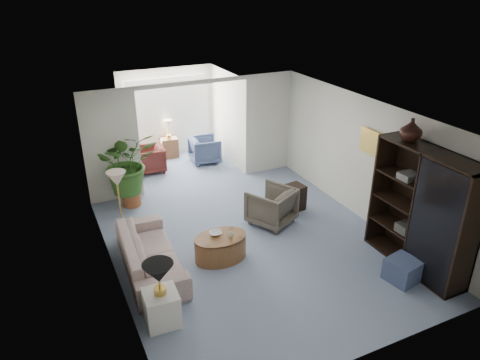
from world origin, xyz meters
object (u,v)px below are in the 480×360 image
table_lamp (158,273)px  coffee_cup (230,235)px  plant_pot (132,198)px  framed_picture (372,142)px  end_table (162,308)px  sunroom_chair_maroon (150,159)px  coffee_bowl (215,233)px  wingback_chair (271,206)px  side_table_dark (293,198)px  sunroom_table (170,147)px  cabinet_urn (411,130)px  sunroom_chair_blue (205,150)px  ottoman (403,270)px  floor_lamp (117,179)px  entertainment_cabinet (422,211)px  sofa (150,253)px  coffee_table (221,247)px

table_lamp → coffee_cup: bearing=33.5°
plant_pot → framed_picture: bearing=-33.0°
table_lamp → plant_pot: table_lamp is taller
end_table → sunroom_chair_maroon: bearing=76.6°
coffee_bowl → wingback_chair: 1.60m
side_table_dark → sunroom_table: (-1.47, 4.06, -0.00)m
end_table → wingback_chair: bearing=33.2°
wingback_chair → cabinet_urn: 3.07m
table_lamp → sunroom_chair_blue: table_lamp is taller
wingback_chair → sunroom_chair_blue: 3.61m
table_lamp → end_table: bearing=0.0°
framed_picture → ottoman: size_ratio=1.05×
floor_lamp → wingback_chair: size_ratio=0.43×
floor_lamp → coffee_cup: floor_lamp is taller
entertainment_cabinet → sunroom_table: entertainment_cabinet is taller
plant_pot → sofa: bearing=-95.5°
entertainment_cabinet → cabinet_urn: 1.35m
table_lamp → floor_lamp: (-0.02, 2.55, 0.38)m
end_table → coffee_bowl: end_table is taller
end_table → plant_pot: end_table is taller
floor_lamp → plant_pot: 1.74m
sofa → coffee_bowl: size_ratio=9.72×
coffee_bowl → entertainment_cabinet: bearing=-29.5°
entertainment_cabinet → cabinet_urn: (0.00, 0.50, 1.25)m
table_lamp → sunroom_table: bearing=71.7°
coffee_bowl → coffee_cup: (0.20, -0.20, 0.02)m
sunroom_table → coffee_cup: bearing=-95.5°
wingback_chair → side_table_dark: 0.77m
framed_picture → sunroom_chair_blue: bearing=112.4°
coffee_cup → ottoman: coffee_cup is taller
wingback_chair → plant_pot: (-2.39, 1.98, -0.22)m
entertainment_cabinet → ottoman: (-0.48, -0.26, -0.87)m
end_table → coffee_table: size_ratio=0.55×
table_lamp → coffee_cup: size_ratio=4.42×
sofa → cabinet_urn: size_ratio=5.82×
end_table → coffee_bowl: (1.35, 1.23, 0.22)m
sofa → wingback_chair: wingback_chair is taller
side_table_dark → ottoman: size_ratio=1.15×
wingback_chair → coffee_cup: bearing=5.5°
coffee_cup → plant_pot: 3.03m
coffee_bowl → ottoman: size_ratio=0.47×
sofa → sunroom_table: 5.21m
ottoman → plant_pot: (-3.43, 4.56, -0.03)m
coffee_cup → sunroom_chair_blue: (1.25, 4.44, -0.15)m
entertainment_cabinet → ottoman: entertainment_cabinet is taller
side_table_dark → sunroom_chair_maroon: bearing=123.9°
sunroom_chair_blue → sunroom_chair_maroon: (-1.50, 0.00, -0.01)m
sofa → wingback_chair: size_ratio=2.64×
framed_picture → side_table_dark: bearing=136.2°
coffee_table → sunroom_chair_maroon: (-0.10, 4.34, 0.10)m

